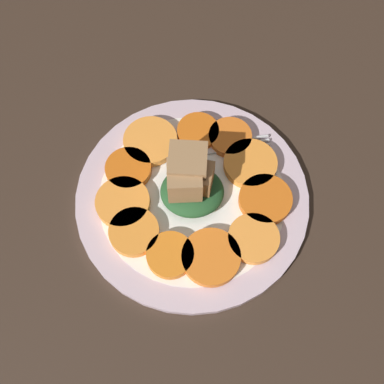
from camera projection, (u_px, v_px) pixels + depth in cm
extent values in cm
cube|color=#38281E|center=(192.00, 202.00, 64.24)|extent=(120.00, 120.00, 2.00)
cylinder|color=silver|center=(192.00, 197.00, 62.88)|extent=(30.37, 30.37, 1.00)
cylinder|color=white|center=(192.00, 197.00, 62.84)|extent=(24.29, 24.29, 1.00)
cylinder|color=#F99438|center=(253.00, 239.00, 59.18)|extent=(6.39, 6.39, 1.22)
cylinder|color=orange|center=(265.00, 200.00, 61.41)|extent=(6.83, 6.83, 1.22)
cylinder|color=orange|center=(250.00, 164.00, 63.61)|extent=(7.11, 7.11, 1.22)
cylinder|color=orange|center=(230.00, 137.00, 65.34)|extent=(5.88, 5.88, 1.22)
cylinder|color=orange|center=(198.00, 132.00, 65.71)|extent=(5.73, 5.73, 1.22)
cylinder|color=#F99539|center=(150.00, 141.00, 65.08)|extent=(7.33, 7.33, 1.22)
cylinder|color=orange|center=(128.00, 169.00, 63.28)|extent=(6.08, 6.08, 1.22)
cylinder|color=orange|center=(123.00, 202.00, 61.24)|extent=(6.96, 6.96, 1.22)
cylinder|color=orange|center=(134.00, 232.00, 59.54)|extent=(6.28, 6.28, 1.22)
cylinder|color=orange|center=(170.00, 255.00, 58.28)|extent=(5.83, 5.83, 1.22)
cylinder|color=orange|center=(211.00, 257.00, 58.17)|extent=(7.22, 7.22, 1.22)
ellipsoid|color=#235128|center=(192.00, 191.00, 61.27)|extent=(8.16, 7.34, 2.37)
cube|color=#9E754C|center=(185.00, 180.00, 58.30)|extent=(4.36, 4.36, 4.18)
cube|color=olive|center=(199.00, 177.00, 58.90)|extent=(4.01, 4.01, 3.38)
cube|color=#9E754C|center=(188.00, 166.00, 58.85)|extent=(4.92, 4.92, 4.64)
cube|color=silver|center=(181.00, 154.00, 64.70)|extent=(12.01, 2.94, 0.40)
cube|color=silver|center=(230.00, 148.00, 65.13)|extent=(1.79, 2.51, 0.40)
cube|color=silver|center=(251.00, 138.00, 65.75)|extent=(4.71, 1.03, 0.40)
cube|color=silver|center=(252.00, 143.00, 65.48)|extent=(4.71, 1.03, 0.40)
cube|color=silver|center=(253.00, 147.00, 65.20)|extent=(4.71, 1.03, 0.40)
cube|color=silver|center=(254.00, 151.00, 64.92)|extent=(4.71, 1.03, 0.40)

